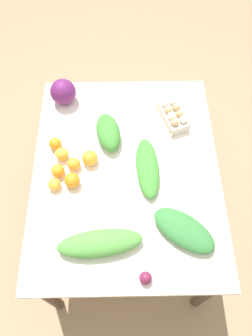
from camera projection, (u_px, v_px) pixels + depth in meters
The scene contains 16 objects.
ground_plane at pixel (126, 219), 2.38m from camera, with size 8.00×8.00×0.00m, color #937A5B.
dining_table at pixel (126, 178), 1.83m from camera, with size 1.27×0.99×0.73m.
cabbage_purple at pixel (63, 92), 1.92m from camera, with size 0.15×0.15×0.15m, color #601E5B.
egg_carton at pixel (173, 115), 1.87m from camera, with size 0.25×0.18×0.09m.
greens_bunch_beet_tops at pixel (108, 132), 1.81m from camera, with size 0.25×0.13×0.10m, color #3D8433.
greens_bunch_dandelion at pixel (184, 230), 1.54m from camera, with size 0.32×0.16×0.07m, color #337538.
greens_bunch_chard at pixel (148, 168), 1.71m from camera, with size 0.36×0.12×0.06m, color #3D8433.
greens_bunch_kale at pixel (100, 243), 1.51m from camera, with size 0.40×0.13×0.09m, color #4C933D.
beet_root at pixel (146, 278), 1.44m from camera, with size 0.06×0.06×0.06m, color maroon.
orange_0 at pixel (74, 164), 1.72m from camera, with size 0.07×0.07×0.07m, color orange.
orange_1 at pixel (62, 154), 1.75m from camera, with size 0.07×0.07×0.07m, color #F9A833.
orange_2 at pixel (58, 171), 1.70m from camera, with size 0.07×0.07×0.07m, color orange.
orange_3 at pixel (55, 144), 1.79m from camera, with size 0.07×0.07×0.07m, color orange.
orange_4 at pixel (72, 180), 1.67m from camera, with size 0.08×0.08×0.08m, color orange.
orange_5 at pixel (90, 158), 1.73m from camera, with size 0.08×0.08×0.08m, color orange.
orange_6 at pixel (54, 184), 1.67m from camera, with size 0.07×0.07×0.07m, color #F9A833.
Camera 1 is at (-0.85, 0.01, 2.26)m, focal length 35.00 mm.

